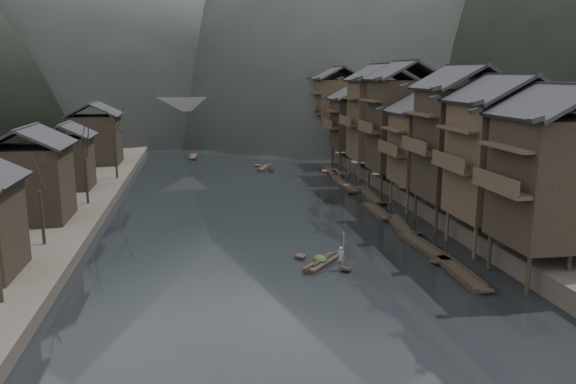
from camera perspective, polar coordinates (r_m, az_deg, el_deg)
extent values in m
plane|color=black|center=(43.57, -0.77, -6.32)|extent=(300.00, 300.00, 0.00)
cube|color=#2D2823|center=(91.57, 17.68, 3.43)|extent=(40.00, 200.00, 1.80)
cylinder|color=black|center=(38.60, 23.20, -7.75)|extent=(0.30, 0.30, 2.90)
cylinder|color=black|center=(42.50, 19.80, -5.69)|extent=(0.30, 0.30, 2.90)
cylinder|color=black|center=(40.10, 26.57, -7.33)|extent=(0.30, 0.30, 2.90)
cylinder|color=black|center=(43.86, 22.96, -5.40)|extent=(0.30, 0.30, 2.90)
cube|color=black|center=(40.87, 25.76, 1.00)|extent=(7.00, 6.00, 8.28)
cube|color=#30251A|center=(38.82, 20.83, 0.26)|extent=(1.20, 5.70, 0.25)
cylinder|color=#30251A|center=(44.34, 18.44, -4.87)|extent=(0.30, 0.30, 2.90)
cylinder|color=#30251A|center=(48.47, 15.86, -3.28)|extent=(0.30, 0.30, 2.90)
cylinder|color=#30251A|center=(45.65, 21.52, -4.61)|extent=(0.30, 0.30, 2.90)
cylinder|color=#30251A|center=(49.67, 18.75, -3.09)|extent=(0.30, 0.30, 2.90)
cube|color=#30251A|center=(46.65, 20.96, 3.00)|extent=(7.00, 6.00, 8.87)
cube|color=#30251A|center=(44.87, 16.48, 2.40)|extent=(1.20, 5.70, 0.25)
cylinder|color=black|center=(50.40, 14.83, -2.63)|extent=(0.30, 0.30, 2.90)
cylinder|color=black|center=(54.69, 12.83, -1.39)|extent=(0.30, 0.30, 2.90)
cylinder|color=black|center=(51.56, 17.63, -2.48)|extent=(0.30, 0.30, 2.90)
cylinder|color=black|center=(55.76, 15.45, -1.27)|extent=(0.30, 0.30, 2.90)
cube|color=black|center=(52.72, 17.24, 4.65)|extent=(7.00, 6.00, 9.66)
cube|color=#30251A|center=(51.15, 13.17, 4.12)|extent=(1.20, 5.70, 0.25)
cylinder|color=#30251A|center=(56.68, 12.01, -0.88)|extent=(0.30, 0.30, 2.90)
cylinder|color=#30251A|center=(61.08, 10.42, 0.11)|extent=(0.30, 0.30, 2.90)
cylinder|color=#30251A|center=(57.72, 14.56, -0.78)|extent=(0.30, 0.30, 2.90)
cylinder|color=#30251A|center=(62.04, 12.82, 0.19)|extent=(0.30, 0.30, 2.90)
cube|color=#30251A|center=(59.19, 14.20, 4.32)|extent=(7.00, 6.00, 7.08)
cube|color=#30251A|center=(57.79, 10.53, 3.95)|extent=(1.20, 5.70, 0.25)
cylinder|color=black|center=(64.04, 9.48, 0.70)|extent=(0.30, 0.30, 2.90)
cylinder|color=black|center=(68.53, 8.22, 1.48)|extent=(0.30, 0.30, 2.90)
cylinder|color=black|center=(64.96, 11.78, 0.77)|extent=(0.30, 0.30, 2.90)
cylinder|color=black|center=(69.38, 10.40, 1.54)|extent=(0.30, 0.30, 2.90)
cube|color=black|center=(66.40, 11.58, 6.63)|extent=(7.00, 6.00, 10.26)
cube|color=#30251A|center=(65.16, 8.24, 6.20)|extent=(1.20, 5.70, 0.25)
cylinder|color=#30251A|center=(72.49, 7.25, 2.08)|extent=(0.30, 0.30, 2.90)
cylinder|color=#30251A|center=(77.04, 6.26, 2.70)|extent=(0.30, 0.30, 2.90)
cylinder|color=#30251A|center=(73.29, 9.32, 2.13)|extent=(0.30, 0.30, 2.90)
cylinder|color=#30251A|center=(77.80, 8.22, 2.74)|extent=(0.30, 0.30, 2.90)
cube|color=#30251A|center=(74.87, 9.17, 7.23)|extent=(7.00, 6.00, 10.06)
cube|color=#30251A|center=(73.77, 6.18, 6.85)|extent=(1.20, 5.70, 0.25)
cylinder|color=black|center=(82.00, 5.32, 3.29)|extent=(0.30, 0.30, 2.90)
cylinder|color=black|center=(86.61, 4.54, 3.77)|extent=(0.30, 0.30, 2.90)
cylinder|color=black|center=(82.72, 7.17, 3.32)|extent=(0.30, 0.30, 2.90)
cylinder|color=black|center=(87.29, 6.30, 3.80)|extent=(0.30, 0.30, 2.90)
cube|color=black|center=(84.52, 7.03, 6.86)|extent=(7.00, 6.00, 7.21)
cube|color=#30251A|center=(83.54, 4.37, 6.60)|extent=(1.20, 5.70, 0.25)
cylinder|color=#30251A|center=(93.56, 3.51, 4.40)|extent=(0.30, 0.30, 2.90)
cylinder|color=#30251A|center=(98.21, 2.91, 4.77)|extent=(0.30, 0.30, 2.90)
cylinder|color=#30251A|center=(94.19, 5.15, 4.43)|extent=(0.30, 0.30, 2.90)
cylinder|color=#30251A|center=(98.81, 4.47, 4.79)|extent=(0.30, 0.30, 2.90)
cube|color=#30251A|center=(95.98, 5.08, 8.33)|extent=(7.00, 6.00, 9.93)
cube|color=#30251A|center=(95.12, 2.71, 8.03)|extent=(1.20, 5.70, 0.25)
cube|color=black|center=(53.80, -24.60, 1.02)|extent=(6.00, 6.00, 6.50)
cube|color=black|center=(67.25, -21.46, 2.98)|extent=(5.00, 5.00, 5.80)
cube|color=black|center=(84.70, -18.94, 5.22)|extent=(6.50, 6.50, 6.80)
cylinder|color=black|center=(35.46, -26.97, -6.36)|extent=(0.24, 0.24, 4.26)
cylinder|color=black|center=(45.91, -22.75, -2.09)|extent=(0.24, 0.24, 4.12)
cylinder|color=black|center=(58.95, -19.71, 1.31)|extent=(0.24, 0.24, 4.53)
cylinder|color=black|center=(72.09, -17.80, 3.67)|extent=(0.24, 0.24, 5.48)
cube|color=black|center=(40.97, 16.95, -7.86)|extent=(1.33, 7.03, 0.30)
cube|color=black|center=(40.91, 16.97, -7.62)|extent=(1.38, 6.89, 0.10)
cube|color=black|center=(43.74, 14.93, -6.26)|extent=(0.96, 0.89, 0.35)
cube|color=black|center=(38.19, 19.32, -9.27)|extent=(0.96, 0.89, 0.35)
cube|color=black|center=(45.94, 13.56, -5.49)|extent=(1.63, 7.46, 0.30)
cube|color=black|center=(45.89, 13.57, -5.27)|extent=(1.67, 7.32, 0.10)
cube|color=black|center=(49.14, 12.28, -4.10)|extent=(1.00, 0.97, 0.36)
cube|color=black|center=(42.72, 15.06, -6.72)|extent=(1.00, 0.97, 0.36)
cube|color=black|center=(52.27, 11.11, -3.24)|extent=(1.92, 6.49, 0.30)
cube|color=black|center=(52.22, 11.12, -3.05)|extent=(1.96, 6.37, 0.10)
cube|color=black|center=(54.88, 9.64, -2.30)|extent=(1.03, 0.90, 0.34)
cube|color=black|center=(49.64, 12.74, -3.96)|extent=(1.03, 0.90, 0.34)
cube|color=black|center=(56.46, 8.97, -2.01)|extent=(1.15, 6.21, 0.30)
cube|color=black|center=(56.42, 8.98, -1.84)|extent=(1.20, 6.09, 0.10)
cube|color=black|center=(59.18, 8.08, -1.19)|extent=(0.94, 0.77, 0.33)
cube|color=black|center=(53.70, 9.97, -2.63)|extent=(0.94, 0.77, 0.33)
cube|color=black|center=(63.57, 8.29, -0.41)|extent=(1.79, 7.66, 0.30)
cube|color=black|center=(63.53, 8.30, -0.25)|extent=(1.83, 7.52, 0.10)
cube|color=black|center=(66.84, 7.11, 0.36)|extent=(1.02, 1.01, 0.37)
cube|color=black|center=(60.27, 9.61, -1.00)|extent=(1.02, 1.01, 0.37)
cube|color=black|center=(68.38, 5.95, 0.53)|extent=(1.55, 6.99, 0.30)
cube|color=black|center=(68.34, 5.96, 0.68)|extent=(1.60, 6.85, 0.10)
cube|color=black|center=(71.55, 5.45, 1.17)|extent=(0.99, 0.91, 0.35)
cube|color=black|center=(65.15, 6.52, 0.07)|extent=(0.99, 0.91, 0.35)
cube|color=black|center=(75.26, 4.74, 1.62)|extent=(2.06, 7.74, 0.30)
cube|color=black|center=(75.23, 4.74, 1.75)|extent=(2.10, 7.59, 0.10)
cube|color=black|center=(78.63, 3.79, 2.19)|extent=(1.05, 1.05, 0.37)
cube|color=black|center=(71.88, 5.79, 1.22)|extent=(1.05, 1.05, 0.37)
cube|color=black|center=(79.18, 4.40, 2.14)|extent=(1.96, 7.70, 0.30)
cube|color=black|center=(79.15, 4.41, 2.27)|extent=(2.00, 7.56, 0.10)
cube|color=black|center=(82.74, 4.11, 2.68)|extent=(1.03, 1.03, 0.37)
cube|color=black|center=(75.58, 4.73, 1.77)|extent=(1.03, 1.03, 0.37)
cube|color=black|center=(81.48, -2.44, 2.45)|extent=(2.49, 4.70, 0.30)
cube|color=black|center=(81.45, -2.44, 2.58)|extent=(2.51, 4.63, 0.10)
cube|color=black|center=(83.43, -3.11, 2.77)|extent=(1.00, 0.83, 0.29)
cube|color=black|center=(79.49, -1.73, 2.32)|extent=(1.00, 0.83, 0.29)
cube|color=black|center=(93.40, -9.58, 3.53)|extent=(1.28, 5.05, 0.30)
cube|color=black|center=(93.37, -9.58, 3.64)|extent=(1.33, 4.95, 0.10)
cube|color=black|center=(95.75, -9.65, 3.82)|extent=(0.88, 0.67, 0.30)
cube|color=black|center=(91.01, -9.50, 3.40)|extent=(0.88, 0.67, 0.30)
cube|color=#4C4C4F|center=(113.27, -6.05, 8.69)|extent=(40.00, 6.00, 1.60)
cube|color=#4C4C4F|center=(110.51, -5.99, 9.28)|extent=(40.00, 0.50, 1.00)
cube|color=#4C4C4F|center=(115.90, -6.14, 9.40)|extent=(40.00, 0.50, 1.00)
cube|color=#4C4C4F|center=(113.71, -13.11, 6.43)|extent=(3.20, 6.00, 6.40)
cube|color=#4C4C4F|center=(113.43, -8.29, 6.61)|extent=(3.20, 6.00, 6.40)
cube|color=#4C4C4F|center=(113.89, -3.73, 6.73)|extent=(3.20, 6.00, 6.40)
cube|color=#4C4C4F|center=(115.15, 1.01, 6.81)|extent=(3.20, 6.00, 6.40)
cube|color=black|center=(41.20, 3.51, -7.22)|extent=(3.46, 3.90, 0.30)
cube|color=black|center=(41.14, 3.52, -6.98)|extent=(3.44, 3.86, 0.10)
cube|color=black|center=(42.37, 1.30, -6.44)|extent=(0.96, 0.92, 0.28)
cube|color=black|center=(40.00, 5.87, -7.65)|extent=(0.96, 0.92, 0.28)
ellipsoid|color=black|center=(41.13, 3.29, -6.38)|extent=(1.03, 1.34, 0.62)
imported|color=#58585B|center=(39.93, 5.39, -6.28)|extent=(0.68, 0.64, 1.55)
cylinder|color=#8C7A51|center=(39.23, 5.75, -2.58)|extent=(0.76, 2.51, 3.75)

